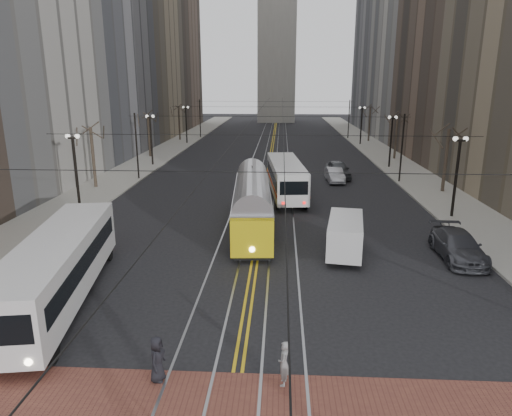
# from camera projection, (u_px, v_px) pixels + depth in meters

# --- Properties ---
(ground) EXTENTS (260.00, 260.00, 0.00)m
(ground) POSITION_uv_depth(u_px,v_px,m) (240.00, 356.00, 16.29)
(ground) COLOR black
(ground) RESTS_ON ground
(sidewalk_left) EXTENTS (5.00, 140.00, 0.15)m
(sidewalk_left) POSITION_uv_depth(u_px,v_px,m) (158.00, 156.00, 60.39)
(sidewalk_left) COLOR gray
(sidewalk_left) RESTS_ON ground
(sidewalk_right) EXTENTS (5.00, 140.00, 0.15)m
(sidewalk_right) POSITION_uv_depth(u_px,v_px,m) (387.00, 158.00, 58.79)
(sidewalk_right) COLOR gray
(sidewalk_right) RESTS_ON ground
(streetcar_rails) EXTENTS (4.80, 130.00, 0.02)m
(streetcar_rails) POSITION_uv_depth(u_px,v_px,m) (271.00, 157.00, 59.61)
(streetcar_rails) COLOR gray
(streetcar_rails) RESTS_ON ground
(centre_lines) EXTENTS (0.42, 130.00, 0.01)m
(centre_lines) POSITION_uv_depth(u_px,v_px,m) (271.00, 157.00, 59.61)
(centre_lines) COLOR gold
(centre_lines) RESTS_ON ground
(building_left_mid) EXTENTS (16.00, 20.00, 34.00)m
(building_left_mid) POSITION_uv_depth(u_px,v_px,m) (70.00, 20.00, 57.41)
(building_left_mid) COLOR slate
(building_left_mid) RESTS_ON ground
(building_left_far) EXTENTS (16.00, 20.00, 40.00)m
(building_left_far) POSITION_uv_depth(u_px,v_px,m) (154.00, 30.00, 95.11)
(building_left_far) COLOR brown
(building_left_far) RESTS_ON ground
(building_right_mid) EXTENTS (16.00, 20.00, 34.00)m
(building_right_mid) POSITION_uv_depth(u_px,v_px,m) (484.00, 17.00, 54.69)
(building_right_mid) COLOR brown
(building_right_mid) RESTS_ON ground
(building_right_far) EXTENTS (16.00, 20.00, 40.00)m
(building_right_far) POSITION_uv_depth(u_px,v_px,m) (402.00, 29.00, 92.40)
(building_right_far) COLOR slate
(building_right_far) RESTS_ON ground
(lamp_posts) EXTENTS (27.60, 57.20, 5.60)m
(lamp_posts) POSITION_uv_depth(u_px,v_px,m) (267.00, 155.00, 43.22)
(lamp_posts) COLOR black
(lamp_posts) RESTS_ON ground
(street_trees) EXTENTS (31.68, 53.28, 5.60)m
(street_trees) POSITION_uv_depth(u_px,v_px,m) (269.00, 146.00, 49.48)
(street_trees) COLOR #382D23
(street_trees) RESTS_ON ground
(trolley_wires) EXTENTS (25.96, 120.00, 6.60)m
(trolley_wires) POSITION_uv_depth(u_px,v_px,m) (269.00, 137.00, 48.82)
(trolley_wires) COLOR black
(trolley_wires) RESTS_ON ground
(transit_bus) EXTENTS (4.34, 12.17, 2.98)m
(transit_bus) POSITION_uv_depth(u_px,v_px,m) (59.00, 270.00, 19.98)
(transit_bus) COLOR silver
(transit_bus) RESTS_ON ground
(streetcar) EXTENTS (3.09, 12.58, 2.94)m
(streetcar) POSITION_uv_depth(u_px,v_px,m) (252.00, 208.00, 30.02)
(streetcar) COLOR gold
(streetcar) RESTS_ON ground
(rear_bus) EXTENTS (3.51, 11.41, 2.93)m
(rear_bus) POSITION_uv_depth(u_px,v_px,m) (286.00, 179.00, 38.95)
(rear_bus) COLOR silver
(rear_bus) RESTS_ON ground
(cargo_van) EXTENTS (2.54, 4.99, 2.11)m
(cargo_van) POSITION_uv_depth(u_px,v_px,m) (345.00, 237.00, 25.60)
(cargo_van) COLOR silver
(cargo_van) RESTS_ON ground
(sedan_grey) EXTENTS (2.39, 5.15, 1.71)m
(sedan_grey) POSITION_uv_depth(u_px,v_px,m) (338.00, 170.00, 46.56)
(sedan_grey) COLOR #44484C
(sedan_grey) RESTS_ON ground
(sedan_silver) EXTENTS (1.72, 4.26, 1.37)m
(sedan_silver) POSITION_uv_depth(u_px,v_px,m) (335.00, 175.00, 44.68)
(sedan_silver) COLOR #B3B5BC
(sedan_silver) RESTS_ON ground
(sedan_parked) EXTENTS (2.19, 5.19, 1.50)m
(sedan_parked) POSITION_uv_depth(u_px,v_px,m) (458.00, 246.00, 25.13)
(sedan_parked) COLOR #3F4147
(sedan_parked) RESTS_ON ground
(pedestrian_a) EXTENTS (0.58, 0.81, 1.56)m
(pedestrian_a) POSITION_uv_depth(u_px,v_px,m) (157.00, 359.00, 14.78)
(pedestrian_a) COLOR black
(pedestrian_a) RESTS_ON crosswalk_band
(pedestrian_b) EXTENTS (0.42, 0.59, 1.52)m
(pedestrian_b) POSITION_uv_depth(u_px,v_px,m) (284.00, 363.00, 14.56)
(pedestrian_b) COLOR gray
(pedestrian_b) RESTS_ON crosswalk_band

